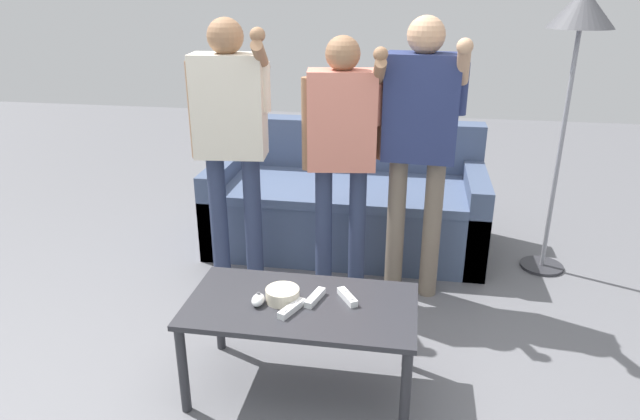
{
  "coord_description": "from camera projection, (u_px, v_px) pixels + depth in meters",
  "views": [
    {
      "loc": [
        0.6,
        -2.24,
        1.79
      ],
      "look_at": [
        0.16,
        0.42,
        0.71
      ],
      "focal_mm": 32.12,
      "sensor_mm": 36.0,
      "label": 1
    }
  ],
  "objects": [
    {
      "name": "coffee_table",
      "position": [
        301.0,
        314.0,
        2.57
      ],
      "size": [
        1.03,
        0.55,
        0.46
      ],
      "color": "#2D2D33",
      "rests_on": "ground"
    },
    {
      "name": "player_left",
      "position": [
        231.0,
        127.0,
        3.27
      ],
      "size": [
        0.49,
        0.31,
        1.62
      ],
      "color": "#2D3856",
      "rests_on": "ground"
    },
    {
      "name": "floor_lamp",
      "position": [
        580.0,
        28.0,
        3.29
      ],
      "size": [
        0.38,
        0.38,
        1.76
      ],
      "color": "#2D2D33",
      "rests_on": "ground"
    },
    {
      "name": "game_remote_wand_near",
      "position": [
        315.0,
        298.0,
        2.56
      ],
      "size": [
        0.08,
        0.16,
        0.03
      ],
      "color": "white",
      "rests_on": "coffee_table"
    },
    {
      "name": "game_remote_wand_spare",
      "position": [
        347.0,
        297.0,
        2.57
      ],
      "size": [
        0.11,
        0.14,
        0.03
      ],
      "color": "white",
      "rests_on": "coffee_table"
    },
    {
      "name": "snack_bowl",
      "position": [
        283.0,
        295.0,
        2.56
      ],
      "size": [
        0.15,
        0.15,
        0.06
      ],
      "primitive_type": "cylinder",
      "color": "beige",
      "rests_on": "coffee_table"
    },
    {
      "name": "player_right",
      "position": [
        420.0,
        129.0,
        3.18
      ],
      "size": [
        0.48,
        0.38,
        1.63
      ],
      "color": "#756656",
      "rests_on": "ground"
    },
    {
      "name": "ground_plane",
      "position": [
        275.0,
        374.0,
        2.81
      ],
      "size": [
        12.0,
        12.0,
        0.0
      ],
      "primitive_type": "plane",
      "color": "slate"
    },
    {
      "name": "game_remote_wand_far",
      "position": [
        292.0,
        308.0,
        2.48
      ],
      "size": [
        0.1,
        0.16,
        0.03
      ],
      "color": "white",
      "rests_on": "coffee_table"
    },
    {
      "name": "game_remote_nunchuk",
      "position": [
        258.0,
        300.0,
        2.53
      ],
      "size": [
        0.06,
        0.09,
        0.05
      ],
      "color": "white",
      "rests_on": "coffee_table"
    },
    {
      "name": "player_center",
      "position": [
        342.0,
        140.0,
        3.21
      ],
      "size": [
        0.47,
        0.3,
        1.53
      ],
      "color": "#2D3856",
      "rests_on": "ground"
    },
    {
      "name": "couch",
      "position": [
        347.0,
        205.0,
        4.12
      ],
      "size": [
        1.9,
        0.89,
        0.85
      ],
      "color": "#475675",
      "rests_on": "ground"
    }
  ]
}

